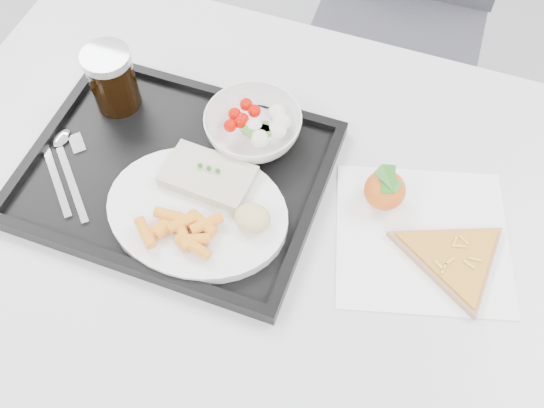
{
  "coord_description": "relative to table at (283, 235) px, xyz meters",
  "views": [
    {
      "loc": [
        0.14,
        -0.14,
        1.53
      ],
      "look_at": [
        -0.02,
        0.3,
        0.77
      ],
      "focal_mm": 40.0,
      "sensor_mm": 36.0,
      "label": 1
    }
  ],
  "objects": [
    {
      "name": "dinner_plate",
      "position": [
        -0.11,
        -0.05,
        0.09
      ],
      "size": [
        0.27,
        0.27,
        0.02
      ],
      "color": "white",
      "rests_on": "tray"
    },
    {
      "name": "tray",
      "position": [
        -0.18,
        0.0,
        0.08
      ],
      "size": [
        0.45,
        0.35,
        0.03
      ],
      "color": "black",
      "rests_on": "table"
    },
    {
      "name": "salad_bowl",
      "position": [
        -0.09,
        0.11,
        0.11
      ],
      "size": [
        0.15,
        0.15,
        0.05
      ],
      "color": "white",
      "rests_on": "tray"
    },
    {
      "name": "cola_glass",
      "position": [
        -0.32,
        0.1,
        0.14
      ],
      "size": [
        0.08,
        0.08,
        0.11
      ],
      "color": "black",
      "rests_on": "tray"
    },
    {
      "name": "table",
      "position": [
        0.0,
        0.0,
        0.0
      ],
      "size": [
        1.2,
        0.8,
        0.75
      ],
      "color": "silver",
      "rests_on": "ground"
    },
    {
      "name": "cutlery",
      "position": [
        -0.35,
        -0.04,
        0.08
      ],
      "size": [
        0.14,
        0.15,
        0.01
      ],
      "color": "silver",
      "rests_on": "tray"
    },
    {
      "name": "pizza_slice",
      "position": [
        0.25,
        0.01,
        0.08
      ],
      "size": [
        0.22,
        0.22,
        0.02
      ],
      "color": "tan",
      "rests_on": "napkin"
    },
    {
      "name": "tangerine",
      "position": [
        0.13,
        0.07,
        0.1
      ],
      "size": [
        0.07,
        0.07,
        0.07
      ],
      "color": "#F16505",
      "rests_on": "napkin"
    },
    {
      "name": "fish_fillet",
      "position": [
        -0.12,
        -0.0,
        0.11
      ],
      "size": [
        0.14,
        0.09,
        0.03
      ],
      "color": "beige",
      "rests_on": "dinner_plate"
    },
    {
      "name": "salad_contents",
      "position": [
        -0.08,
        0.11,
        0.12
      ],
      "size": [
        0.1,
        0.09,
        0.02
      ],
      "color": "#C20A00",
      "rests_on": "salad_bowl"
    },
    {
      "name": "carrot_pile",
      "position": [
        -0.12,
        -0.1,
        0.11
      ],
      "size": [
        0.12,
        0.09,
        0.02
      ],
      "color": "orange",
      "rests_on": "dinner_plate"
    },
    {
      "name": "bread_roll",
      "position": [
        -0.03,
        -0.05,
        0.12
      ],
      "size": [
        0.06,
        0.05,
        0.03
      ],
      "color": "#CDBA7F",
      "rests_on": "dinner_plate"
    },
    {
      "name": "napkin",
      "position": [
        0.2,
        0.03,
        0.07
      ],
      "size": [
        0.31,
        0.3,
        0.0
      ],
      "color": "white",
      "rests_on": "table"
    }
  ]
}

